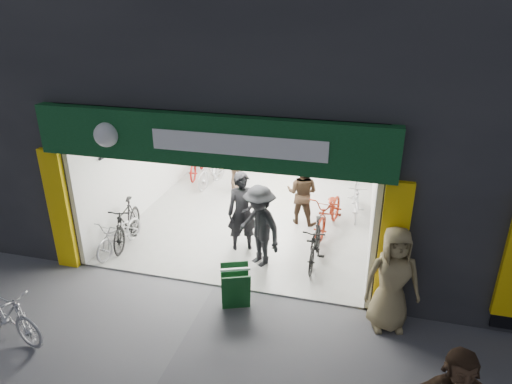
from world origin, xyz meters
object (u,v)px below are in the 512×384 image
at_px(bike_right_front, 315,243).
at_px(sandwich_board, 236,286).
at_px(pedestrian_near, 392,279).
at_px(bike_left_front, 120,234).
at_px(parked_bike, 6,314).

distance_m(bike_right_front, sandwich_board, 2.21).
bearing_deg(pedestrian_near, bike_left_front, 155.66).
distance_m(bike_right_front, pedestrian_near, 2.31).
distance_m(bike_left_front, sandwich_board, 3.36).
height_order(bike_right_front, sandwich_board, bike_right_front).
xyz_separation_m(bike_left_front, parked_bike, (-0.30, -3.06, 0.07)).
xyz_separation_m(bike_right_front, sandwich_board, (-1.20, -1.86, -0.05)).
bearing_deg(bike_right_front, bike_left_front, -171.96).
xyz_separation_m(parked_bike, sandwich_board, (3.40, 1.77, -0.05)).
bearing_deg(bike_left_front, sandwich_board, -16.95).
bearing_deg(bike_right_front, sandwich_board, -122.32).
distance_m(bike_left_front, bike_right_front, 4.34).
relative_size(bike_left_front, bike_right_front, 0.99).
bearing_deg(bike_left_front, bike_right_front, 13.12).
height_order(bike_right_front, parked_bike, parked_bike).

